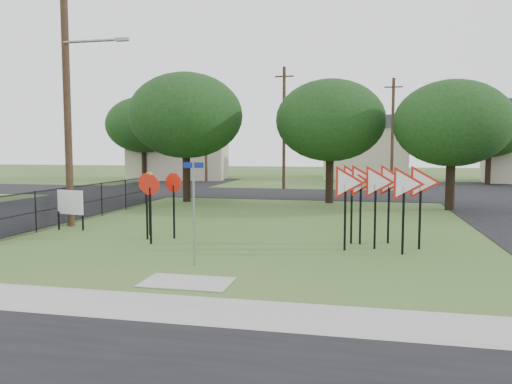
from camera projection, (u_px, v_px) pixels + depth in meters
ground at (217, 260)px, 13.55m from camera, size 140.00×140.00×0.00m
sidewalk at (154, 307)px, 9.46m from camera, size 30.00×1.60×0.02m
planting_strip at (124, 330)px, 8.29m from camera, size 30.00×0.80×0.02m
street_left at (50, 207)px, 25.82m from camera, size 8.00×50.00×0.02m
street_far at (304, 194)px, 33.02m from camera, size 60.00×8.00×0.02m
curb_pad at (187, 282)px, 11.22m from camera, size 2.00×1.20×0.02m
street_name_sign at (194, 206)px, 12.75m from camera, size 0.55×0.05×2.66m
stop_sign_cluster at (155, 189)px, 16.49m from camera, size 1.69×1.80×2.22m
yield_sign_cluster at (378, 186)px, 15.05m from camera, size 3.31×2.02×2.58m
info_board at (70, 204)px, 18.37m from camera, size 1.17×0.28×1.49m
utility_pole_main at (68, 91)px, 19.00m from camera, size 3.55×0.33×10.00m
far_pole_a at (284, 127)px, 36.94m from camera, size 1.40×0.24×9.00m
far_pole_b at (393, 131)px, 39.17m from camera, size 1.40×0.24×8.50m
far_pole_c at (206, 131)px, 44.47m from camera, size 1.40×0.24×9.00m
fence_run at (88, 201)px, 21.17m from camera, size 0.05×11.55×1.50m
house_left at (180, 142)px, 49.29m from camera, size 10.58×8.88×7.20m
house_mid at (366, 147)px, 51.38m from camera, size 8.40×8.40×6.20m
tree_near_left at (186, 116)px, 28.03m from camera, size 6.40×6.40×7.27m
tree_near_mid at (330, 121)px, 27.34m from camera, size 6.00×6.00×6.80m
tree_near_right at (452, 123)px, 24.16m from camera, size 5.60×5.60×6.33m
tree_far_left at (143, 125)px, 45.69m from camera, size 6.80×6.80×7.73m
tree_far_right at (490, 130)px, 41.36m from camera, size 6.00×6.00×6.80m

